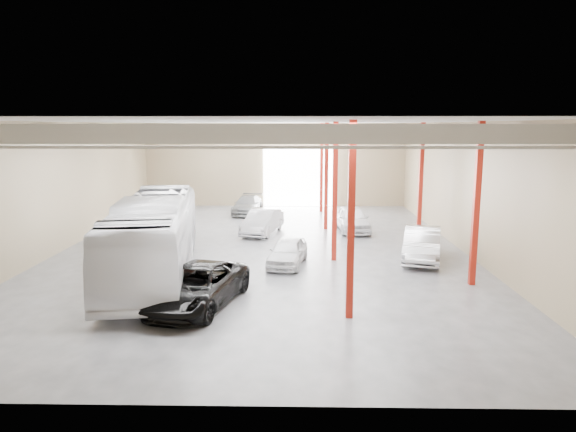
{
  "coord_description": "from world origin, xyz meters",
  "views": [
    {
      "loc": [
        1.95,
        -27.57,
        6.79
      ],
      "look_at": [
        1.44,
        -1.53,
        2.2
      ],
      "focal_mm": 32.0,
      "sensor_mm": 36.0,
      "label": 1
    }
  ],
  "objects_px": {
    "black_sedan": "(196,286)",
    "car_row_b": "(262,222)",
    "car_row_a": "(288,252)",
    "car_right_near": "(422,244)",
    "car_right_far": "(352,219)",
    "car_row_c": "(248,205)",
    "coach_bus": "(155,236)"
  },
  "relations": [
    {
      "from": "black_sedan",
      "to": "car_row_b",
      "type": "height_order",
      "value": "black_sedan"
    },
    {
      "from": "car_row_a",
      "to": "car_right_near",
      "type": "height_order",
      "value": "car_right_near"
    },
    {
      "from": "black_sedan",
      "to": "car_right_far",
      "type": "distance_m",
      "value": 16.15
    },
    {
      "from": "black_sedan",
      "to": "car_row_b",
      "type": "relative_size",
      "value": 1.21
    },
    {
      "from": "car_right_near",
      "to": "car_right_far",
      "type": "relative_size",
      "value": 1.08
    },
    {
      "from": "black_sedan",
      "to": "car_row_c",
      "type": "height_order",
      "value": "black_sedan"
    },
    {
      "from": "car_row_a",
      "to": "black_sedan",
      "type": "bearing_deg",
      "value": -109.58
    },
    {
      "from": "black_sedan",
      "to": "car_right_near",
      "type": "height_order",
      "value": "car_right_near"
    },
    {
      "from": "car_row_b",
      "to": "coach_bus",
      "type": "bearing_deg",
      "value": -101.34
    },
    {
      "from": "car_row_b",
      "to": "car_row_a",
      "type": "bearing_deg",
      "value": -63.63
    },
    {
      "from": "coach_bus",
      "to": "car_row_b",
      "type": "distance_m",
      "value": 10.33
    },
    {
      "from": "black_sedan",
      "to": "car_row_c",
      "type": "xyz_separation_m",
      "value": [
        -0.09,
        20.94,
        -0.11
      ]
    },
    {
      "from": "black_sedan",
      "to": "car_row_a",
      "type": "relative_size",
      "value": 1.44
    },
    {
      "from": "black_sedan",
      "to": "car_row_c",
      "type": "relative_size",
      "value": 1.21
    },
    {
      "from": "car_row_c",
      "to": "car_row_a",
      "type": "bearing_deg",
      "value": -71.51
    },
    {
      "from": "car_row_b",
      "to": "car_row_c",
      "type": "xyz_separation_m",
      "value": [
        -1.69,
        7.5,
        -0.09
      ]
    },
    {
      "from": "car_row_c",
      "to": "car_right_far",
      "type": "distance_m",
      "value": 9.99
    },
    {
      "from": "car_row_a",
      "to": "car_row_c",
      "type": "bearing_deg",
      "value": 112.81
    },
    {
      "from": "black_sedan",
      "to": "car_row_b",
      "type": "xyz_separation_m",
      "value": [
        1.6,
        13.44,
        -0.01
      ]
    },
    {
      "from": "car_right_near",
      "to": "black_sedan",
      "type": "bearing_deg",
      "value": -130.63
    },
    {
      "from": "car_row_b",
      "to": "car_row_c",
      "type": "bearing_deg",
      "value": 115.9
    },
    {
      "from": "coach_bus",
      "to": "black_sedan",
      "type": "height_order",
      "value": "coach_bus"
    },
    {
      "from": "car_row_b",
      "to": "car_right_near",
      "type": "bearing_deg",
      "value": -23.47
    },
    {
      "from": "car_row_a",
      "to": "car_right_far",
      "type": "bearing_deg",
      "value": 74.11
    },
    {
      "from": "coach_bus",
      "to": "car_row_a",
      "type": "xyz_separation_m",
      "value": [
        6.02,
        1.85,
        -1.16
      ]
    },
    {
      "from": "car_row_a",
      "to": "car_row_c",
      "type": "height_order",
      "value": "car_row_c"
    },
    {
      "from": "car_right_far",
      "to": "car_right_near",
      "type": "bearing_deg",
      "value": -72.69
    },
    {
      "from": "car_right_far",
      "to": "car_row_c",
      "type": "bearing_deg",
      "value": 135.01
    },
    {
      "from": "coach_bus",
      "to": "car_right_far",
      "type": "bearing_deg",
      "value": 36.76
    },
    {
      "from": "car_row_a",
      "to": "car_row_b",
      "type": "distance_m",
      "value": 7.7
    },
    {
      "from": "coach_bus",
      "to": "car_right_far",
      "type": "relative_size",
      "value": 2.81
    },
    {
      "from": "coach_bus",
      "to": "car_right_near",
      "type": "bearing_deg",
      "value": 4.13
    }
  ]
}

